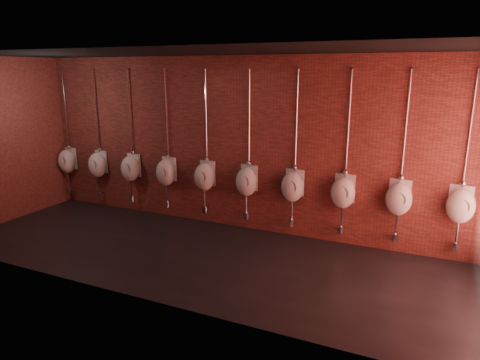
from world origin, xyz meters
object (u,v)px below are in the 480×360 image
object	(u,v)px
urinal_2	(130,168)
urinal_5	(247,181)
urinal_9	(461,205)
urinal_6	(293,186)
urinal_0	(67,161)
urinal_3	(166,172)
urinal_4	(205,176)
urinal_7	(343,192)
urinal_1	(98,164)
urinal_8	(399,198)

from	to	relation	value
urinal_2	urinal_5	size ratio (longest dim) A/B	1.00
urinal_5	urinal_9	bearing A→B (deg)	0.00
urinal_9	urinal_6	bearing A→B (deg)	180.00
urinal_0	urinal_5	distance (m)	4.40
urinal_3	urinal_4	bearing A→B (deg)	0.00
urinal_2	urinal_7	size ratio (longest dim) A/B	1.00
urinal_5	urinal_0	bearing A→B (deg)	180.00
urinal_1	urinal_2	distance (m)	0.88
urinal_6	urinal_9	xyz separation A→B (m)	(2.64, 0.00, 0.00)
urinal_0	urinal_3	distance (m)	2.64
urinal_7	urinal_6	bearing A→B (deg)	180.00
urinal_8	urinal_0	bearing A→B (deg)	180.00
urinal_2	urinal_8	xyz separation A→B (m)	(5.28, 0.00, 0.00)
urinal_4	urinal_7	size ratio (longest dim) A/B	1.00
urinal_1	urinal_9	distance (m)	7.04
urinal_3	urinal_4	world-z (taller)	same
urinal_7	urinal_8	xyz separation A→B (m)	(0.88, 0.00, 0.00)
urinal_1	urinal_8	world-z (taller)	same
urinal_1	urinal_4	bearing A→B (deg)	0.00
urinal_5	urinal_6	bearing A→B (deg)	0.00
urinal_1	urinal_2	size ratio (longest dim) A/B	1.00
urinal_2	urinal_5	xyz separation A→B (m)	(2.64, 0.00, 0.00)
urinal_1	urinal_3	world-z (taller)	same
urinal_2	urinal_7	bearing A→B (deg)	0.00
urinal_8	urinal_3	bearing A→B (deg)	180.00
urinal_2	urinal_4	xyz separation A→B (m)	(1.76, 0.00, 0.00)
urinal_0	urinal_3	xyz separation A→B (m)	(2.64, 0.00, 0.00)
urinal_0	urinal_4	xyz separation A→B (m)	(3.52, 0.00, 0.00)
urinal_0	urinal_2	size ratio (longest dim) A/B	1.00
urinal_3	urinal_1	bearing A→B (deg)	180.00
urinal_4	urinal_8	bearing A→B (deg)	0.00
urinal_4	urinal_8	size ratio (longest dim) A/B	1.00
urinal_3	urinal_6	bearing A→B (deg)	0.00
urinal_3	urinal_5	world-z (taller)	same
urinal_3	urinal_9	world-z (taller)	same
urinal_2	urinal_8	bearing A→B (deg)	0.00
urinal_3	urinal_5	size ratio (longest dim) A/B	1.00
urinal_5	urinal_7	bearing A→B (deg)	0.00
urinal_6	urinal_9	distance (m)	2.64
urinal_0	urinal_6	distance (m)	5.28
urinal_0	urinal_7	world-z (taller)	same
urinal_2	urinal_7	distance (m)	4.40
urinal_2	urinal_4	size ratio (longest dim) A/B	1.00
urinal_4	urinal_5	world-z (taller)	same
urinal_3	urinal_7	distance (m)	3.52
urinal_0	urinal_5	bearing A→B (deg)	0.00
urinal_0	urinal_9	size ratio (longest dim) A/B	1.00
urinal_2	urinal_3	xyz separation A→B (m)	(0.88, 0.00, 0.00)
urinal_4	urinal_5	bearing A→B (deg)	0.00
urinal_1	urinal_8	size ratio (longest dim) A/B	1.00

